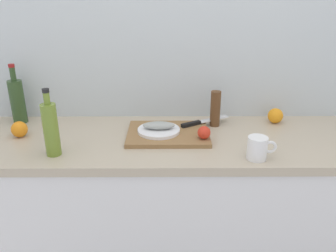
{
  "coord_description": "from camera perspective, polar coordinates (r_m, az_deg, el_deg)",
  "views": [
    {
      "loc": [
        -0.04,
        -1.5,
        1.57
      ],
      "look_at": [
        -0.03,
        0.03,
        0.95
      ],
      "focal_mm": 36.42,
      "sensor_mm": 36.0,
      "label": 1
    }
  ],
  "objects": [
    {
      "name": "olive_oil_bottle",
      "position": [
        1.52,
        -19.02,
        -0.39
      ],
      "size": [
        0.06,
        0.06,
        0.3
      ],
      "color": "olive",
      "rests_on": "kitchen_counter"
    },
    {
      "name": "pepper_mill",
      "position": [
        1.78,
        7.92,
        2.88
      ],
      "size": [
        0.05,
        0.05,
        0.19
      ],
      "primitive_type": "cylinder",
      "color": "brown",
      "rests_on": "kitchen_counter"
    },
    {
      "name": "chef_knife",
      "position": [
        1.76,
        5.3,
        0.65
      ],
      "size": [
        0.27,
        0.17,
        0.02
      ],
      "rotation": [
        0.0,
        0.0,
        0.53
      ],
      "color": "silver",
      "rests_on": "cutting_board"
    },
    {
      "name": "orange_0",
      "position": [
        1.9,
        17.53,
        1.65
      ],
      "size": [
        0.08,
        0.08,
        0.08
      ],
      "primitive_type": "sphere",
      "color": "orange",
      "rests_on": "kitchen_counter"
    },
    {
      "name": "fish_fillet",
      "position": [
        1.65,
        -1.57,
        0.11
      ],
      "size": [
        0.16,
        0.07,
        0.04
      ],
      "primitive_type": "ellipsoid",
      "color": "#999E99",
      "rests_on": "white_plate"
    },
    {
      "name": "kitchen_counter",
      "position": [
        1.87,
        0.85,
        -14.66
      ],
      "size": [
        2.0,
        0.6,
        0.9
      ],
      "color": "white",
      "rests_on": "ground_plane"
    },
    {
      "name": "white_plate",
      "position": [
        1.66,
        -1.56,
        -0.71
      ],
      "size": [
        0.21,
        0.21,
        0.01
      ],
      "primitive_type": "cylinder",
      "color": "white",
      "rests_on": "cutting_board"
    },
    {
      "name": "cutting_board",
      "position": [
        1.67,
        -0.0,
        -1.28
      ],
      "size": [
        0.39,
        0.3,
        0.02
      ],
      "primitive_type": "cube",
      "color": "olive",
      "rests_on": "kitchen_counter"
    },
    {
      "name": "tomato_0",
      "position": [
        1.58,
        6.06,
        -1.09
      ],
      "size": [
        0.06,
        0.06,
        0.06
      ],
      "primitive_type": "sphere",
      "color": "red",
      "rests_on": "cutting_board"
    },
    {
      "name": "back_wall",
      "position": [
        1.85,
        0.79,
        12.11
      ],
      "size": [
        3.2,
        0.05,
        2.5
      ],
      "primitive_type": "cube",
      "color": "silver",
      "rests_on": "ground_plane"
    },
    {
      "name": "orange_1",
      "position": [
        1.79,
        -23.61,
        -0.49
      ],
      "size": [
        0.08,
        0.08,
        0.08
      ],
      "primitive_type": "sphere",
      "color": "orange",
      "rests_on": "kitchen_counter"
    },
    {
      "name": "coffee_mug_0",
      "position": [
        1.48,
        14.8,
        -3.59
      ],
      "size": [
        0.12,
        0.08,
        0.1
      ],
      "color": "white",
      "rests_on": "kitchen_counter"
    },
    {
      "name": "wine_bottle",
      "position": [
        1.96,
        -23.9,
        3.94
      ],
      "size": [
        0.07,
        0.07,
        0.32
      ],
      "color": "#2D4723",
      "rests_on": "kitchen_counter"
    }
  ]
}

